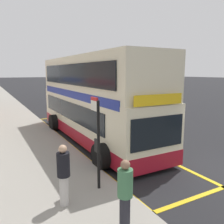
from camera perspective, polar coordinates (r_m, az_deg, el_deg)
name	(u,v)px	position (r m, az deg, el deg)	size (l,w,h in m)	color
ground_plane	(41,96)	(37.57, -17.04, 3.80)	(260.00, 260.00, 0.00)	black
double_decker_bus	(93,102)	(12.48, -4.64, 2.55)	(3.22, 10.69, 4.40)	beige
bus_bay_markings	(93,139)	(12.87, -4.58, -6.60)	(3.03, 14.04, 0.01)	gold
bus_stop_sign	(97,136)	(6.95, -3.60, -5.89)	(0.09, 0.51, 2.75)	black
parked_car_grey_across	(68,92)	(34.55, -10.79, 4.90)	(2.09, 4.20, 1.62)	slate
parked_car_teal_ahead	(86,97)	(27.18, -6.28, 3.74)	(2.09, 4.20, 1.62)	#196066
pedestrian_waiting_near_sign	(64,173)	(6.40, -11.74, -14.31)	(0.34, 0.34, 1.65)	#B7B2AD
pedestrian_further_back	(125,193)	(5.40, 3.20, -19.03)	(0.34, 0.34, 1.63)	#26262D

